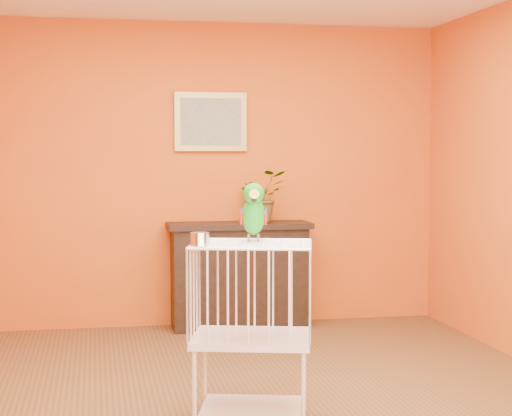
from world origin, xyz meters
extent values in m
plane|color=brown|center=(0.00, 0.00, 0.00)|extent=(4.50, 4.50, 0.00)
plane|color=#CC5C13|center=(0.00, 2.25, 1.30)|extent=(4.00, 0.00, 4.00)
plane|color=#CC5C13|center=(0.00, -2.25, 1.30)|extent=(4.00, 0.00, 4.00)
cube|color=black|center=(0.21, 2.04, 0.42)|extent=(1.13, 0.38, 0.85)
cube|color=black|center=(0.21, 2.04, 0.87)|extent=(1.21, 0.43, 0.05)
cube|color=black|center=(0.21, 1.87, 0.42)|extent=(0.79, 0.02, 0.42)
cube|color=#521718|center=(-0.02, 1.99, 0.33)|extent=(0.05, 0.17, 0.26)
cube|color=#3C5329|center=(0.05, 1.99, 0.33)|extent=(0.05, 0.17, 0.26)
cube|color=#521718|center=(0.14, 1.99, 0.33)|extent=(0.05, 0.17, 0.26)
cube|color=#3C5329|center=(0.23, 1.99, 0.33)|extent=(0.05, 0.17, 0.26)
cube|color=#521718|center=(0.33, 1.99, 0.33)|extent=(0.05, 0.17, 0.26)
imported|color=#26722D|center=(0.40, 2.02, 1.07)|extent=(0.51, 0.54, 0.35)
cube|color=#AE933E|center=(0.00, 2.22, 1.75)|extent=(0.62, 0.03, 0.50)
cube|color=gray|center=(0.00, 2.21, 1.75)|extent=(0.52, 0.01, 0.40)
cube|color=white|center=(-0.14, -0.48, 0.08)|extent=(0.63, 0.54, 0.02)
cube|color=white|center=(-0.14, -0.48, 0.46)|extent=(0.74, 0.64, 0.04)
cube|color=white|center=(-0.14, -0.48, 0.99)|extent=(0.74, 0.64, 0.01)
cylinder|color=white|center=(-0.48, -0.62, 0.22)|extent=(0.02, 0.02, 0.44)
cylinder|color=white|center=(0.08, -0.77, 0.22)|extent=(0.02, 0.02, 0.44)
cylinder|color=white|center=(-0.37, -0.19, 0.22)|extent=(0.02, 0.02, 0.44)
cylinder|color=white|center=(0.19, -0.34, 0.22)|extent=(0.02, 0.02, 0.44)
cylinder|color=silver|center=(-0.44, -0.59, 1.03)|extent=(0.10, 0.10, 0.07)
cylinder|color=#59544C|center=(-0.15, -0.42, 1.01)|extent=(0.01, 0.01, 0.05)
cylinder|color=#59544C|center=(-0.09, -0.42, 1.01)|extent=(0.01, 0.01, 0.05)
ellipsoid|color=#1B940F|center=(-0.12, -0.42, 1.14)|extent=(0.15, 0.20, 0.24)
ellipsoid|color=#1B940F|center=(-0.13, -0.46, 1.26)|extent=(0.13, 0.14, 0.12)
cone|color=orange|center=(-0.13, -0.51, 1.25)|extent=(0.07, 0.08, 0.08)
cone|color=black|center=(-0.13, -0.50, 1.23)|extent=(0.03, 0.03, 0.03)
sphere|color=black|center=(-0.17, -0.47, 1.28)|extent=(0.02, 0.02, 0.02)
sphere|color=black|center=(-0.09, -0.48, 1.28)|extent=(0.02, 0.02, 0.02)
ellipsoid|color=#A50C0C|center=(-0.18, -0.40, 1.13)|extent=(0.04, 0.07, 0.08)
ellipsoid|color=navy|center=(-0.05, -0.42, 1.13)|extent=(0.04, 0.07, 0.08)
cone|color=#1B940F|center=(-0.11, -0.34, 1.06)|extent=(0.10, 0.17, 0.13)
camera|label=1|loc=(-0.99, -5.05, 1.49)|focal=60.00mm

